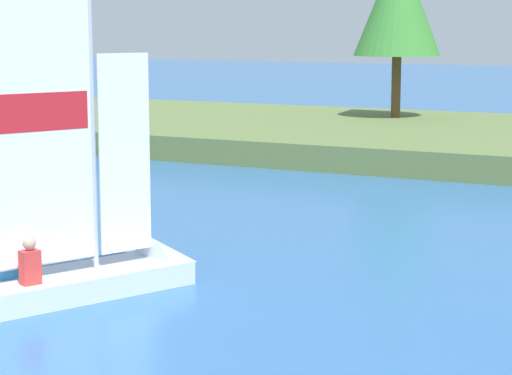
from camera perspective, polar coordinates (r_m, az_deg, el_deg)
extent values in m
cube|color=#5B703D|center=(33.30, 14.56, 2.51)|extent=(80.00, 13.02, 0.78)
cylinder|color=brown|center=(37.27, 8.10, 5.79)|extent=(0.35, 0.35, 2.30)
cone|color=#387F33|center=(37.22, 8.21, 10.70)|extent=(3.22, 3.22, 4.09)
cube|color=silver|center=(15.73, -10.37, -5.47)|extent=(2.63, 3.88, 0.38)
cone|color=silver|center=(16.65, -4.74, -4.52)|extent=(1.38, 1.30, 1.10)
cylinder|color=#B7B7BC|center=(15.43, -9.48, 5.51)|extent=(0.08, 0.08, 5.59)
cube|color=white|center=(15.02, -12.42, 4.76)|extent=(0.75, 1.63, 4.79)
cube|color=red|center=(15.03, -12.40, 4.28)|extent=(0.69, 1.47, 0.58)
cube|color=white|center=(15.80, -7.60, 1.96)|extent=(0.41, 0.86, 3.17)
cylinder|color=#B7B7BC|center=(15.40, -12.11, -4.28)|extent=(0.78, 1.64, 0.06)
cube|color=red|center=(15.00, -12.92, -4.52)|extent=(0.30, 0.34, 0.51)
sphere|color=tan|center=(14.92, -12.97, -3.15)|extent=(0.20, 0.20, 0.20)
cube|color=#338CCC|center=(15.42, -14.20, -4.17)|extent=(0.30, 0.34, 0.53)
sphere|color=tan|center=(15.34, -14.25, -2.81)|extent=(0.20, 0.20, 0.20)
cube|color=black|center=(32.52, -14.44, 3.44)|extent=(4.44, 1.91, 0.60)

